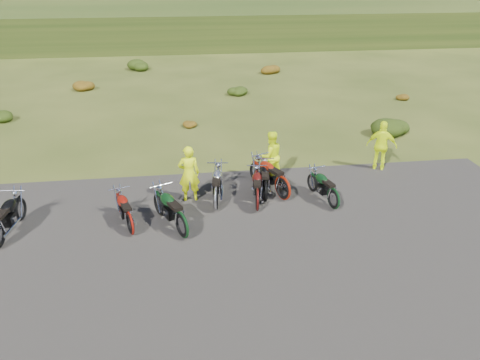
{
  "coord_description": "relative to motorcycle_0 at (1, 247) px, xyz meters",
  "views": [
    {
      "loc": [
        -0.78,
        -11.13,
        6.82
      ],
      "look_at": [
        0.9,
        1.26,
        0.96
      ],
      "focal_mm": 35.0,
      "sensor_mm": 36.0,
      "label": 1
    }
  ],
  "objects": [
    {
      "name": "hill_slope",
      "position": [
        5.61,
        50.02,
        0.0
      ],
      "size": [
        300.0,
        45.97,
        9.37
      ],
      "primitive_type": null,
      "rotation": [
        0.14,
        0.0,
        0.0
      ],
      "color": "#253812",
      "rests_on": "ground"
    },
    {
      "name": "person_right_b",
      "position": [
        11.87,
        3.53,
        0.89
      ],
      "size": [
        1.13,
        0.85,
        1.78
      ],
      "primitive_type": "imported",
      "rotation": [
        0.0,
        0.0,
        2.68
      ],
      "color": "#D7EE0C",
      "rests_on": "ground"
    },
    {
      "name": "motorcycle_3",
      "position": [
        5.78,
        1.27,
        0.0
      ],
      "size": [
        0.97,
        2.14,
        1.08
      ],
      "primitive_type": null,
      "rotation": [
        0.0,
        0.0,
        1.43
      ],
      "color": "#B5B4B9",
      "rests_on": "ground"
    },
    {
      "name": "person_right_a",
      "position": [
        7.8,
        3.18,
        0.86
      ],
      "size": [
        0.98,
        0.84,
        1.73
      ],
      "primitive_type": "imported",
      "rotation": [
        0.0,
        0.0,
        3.4
      ],
      "color": "#D7EE0C",
      "rests_on": "ground"
    },
    {
      "name": "motorcycle_6",
      "position": [
        7.91,
        1.66,
        0.0
      ],
      "size": [
        1.59,
        2.29,
        1.14
      ],
      "primitive_type": null,
      "rotation": [
        0.0,
        0.0,
        2.01
      ],
      "color": "maroon",
      "rests_on": "ground"
    },
    {
      "name": "shrub_5",
      "position": [
        8.11,
        14.52,
        0.31
      ],
      "size": [
        1.03,
        1.03,
        0.61
      ],
      "primitive_type": "ellipsoid",
      "color": "black",
      "rests_on": "ground"
    },
    {
      "name": "shrub_3",
      "position": [
        2.31,
        21.92,
        0.46
      ],
      "size": [
        1.56,
        1.56,
        0.92
      ],
      "primitive_type": "ellipsoid",
      "color": "black",
      "rests_on": "ground"
    },
    {
      "name": "shrub_7",
      "position": [
        13.91,
        7.12,
        0.46
      ],
      "size": [
        1.56,
        1.56,
        0.92
      ],
      "primitive_type": "ellipsoid",
      "color": "black",
      "rests_on": "ground"
    },
    {
      "name": "motorcycle_0",
      "position": [
        0.0,
        0.0,
        0.0
      ],
      "size": [
        0.94,
        2.16,
        1.1
      ],
      "primitive_type": null,
      "rotation": [
        0.0,
        0.0,
        1.45
      ],
      "color": "black",
      "rests_on": "ground"
    },
    {
      "name": "shrub_8",
      "position": [
        16.81,
        12.42,
        0.23
      ],
      "size": [
        0.77,
        0.77,
        0.45
      ],
      "primitive_type": "ellipsoid",
      "color": "brown",
      "rests_on": "ground"
    },
    {
      "name": "motorcycle_7",
      "position": [
        9.29,
        0.87,
        0.0
      ],
      "size": [
        1.07,
        1.96,
        0.97
      ],
      "primitive_type": null,
      "rotation": [
        0.0,
        0.0,
        1.83
      ],
      "color": "black",
      "rests_on": "ground"
    },
    {
      "name": "motorcycle_2",
      "position": [
        4.74,
        -0.16,
        0.0
      ],
      "size": [
        1.57,
        2.24,
        1.12
      ],
      "primitive_type": null,
      "rotation": [
        0.0,
        0.0,
        2.02
      ],
      "color": "black",
      "rests_on": "ground"
    },
    {
      "name": "motorcycle_1",
      "position": [
        3.35,
        0.2,
        0.0
      ],
      "size": [
        1.17,
        1.95,
        0.97
      ],
      "primitive_type": null,
      "rotation": [
        0.0,
        0.0,
        1.89
      ],
      "color": "maroon",
      "rests_on": "ground"
    },
    {
      "name": "shrub_1",
      "position": [
        -3.49,
        11.32,
        0.31
      ],
      "size": [
        1.03,
        1.03,
        0.61
      ],
      "primitive_type": "ellipsoid",
      "color": "black",
      "rests_on": "ground"
    },
    {
      "name": "motorcycle_5",
      "position": [
        7.36,
        1.63,
        0.0
      ],
      "size": [
        0.92,
        2.02,
        1.02
      ],
      "primitive_type": null,
      "rotation": [
        0.0,
        0.0,
        1.43
      ],
      "color": "black",
      "rests_on": "ground"
    },
    {
      "name": "shrub_2",
      "position": [
        -0.59,
        16.62,
        0.38
      ],
      "size": [
        1.3,
        1.3,
        0.77
      ],
      "primitive_type": "ellipsoid",
      "color": "brown",
      "rests_on": "ground"
    },
    {
      "name": "shrub_6",
      "position": [
        11.01,
        19.82,
        0.38
      ],
      "size": [
        1.3,
        1.3,
        0.77
      ],
      "primitive_type": "ellipsoid",
      "color": "brown",
      "rests_on": "ground"
    },
    {
      "name": "shrub_4",
      "position": [
        5.21,
        9.22,
        0.23
      ],
      "size": [
        0.77,
        0.77,
        0.45
      ],
      "primitive_type": "ellipsoid",
      "color": "brown",
      "rests_on": "ground"
    },
    {
      "name": "motorcycle_4",
      "position": [
        7.01,
        1.07,
        0.0
      ],
      "size": [
        0.92,
        2.03,
        1.02
      ],
      "primitive_type": null,
      "rotation": [
        0.0,
        0.0,
        1.43
      ],
      "color": "#420D0B",
      "rests_on": "ground"
    },
    {
      "name": "person_middle",
      "position": [
        5.03,
        2.02,
        0.9
      ],
      "size": [
        0.67,
        0.45,
        1.8
      ],
      "primitive_type": "imported",
      "rotation": [
        0.0,
        0.0,
        3.18
      ],
      "color": "#D7EE0C",
      "rests_on": "ground"
    },
    {
      "name": "ground",
      "position": [
        5.61,
        0.02,
        0.0
      ],
      "size": [
        300.0,
        300.0,
        0.0
      ],
      "primitive_type": "plane",
      "color": "#324115",
      "rests_on": "ground"
    },
    {
      "name": "gravel_pad",
      "position": [
        5.61,
        -1.98,
        0.0
      ],
      "size": [
        20.0,
        12.0,
        0.04
      ],
      "primitive_type": "cube",
      "color": "black",
      "rests_on": "ground"
    }
  ]
}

